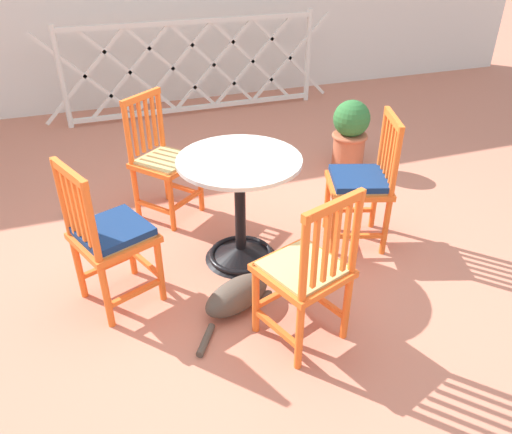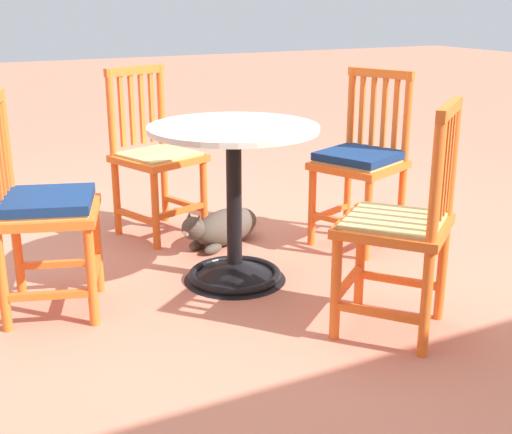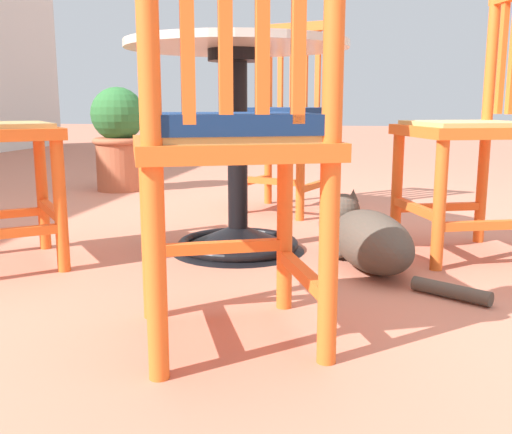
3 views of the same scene
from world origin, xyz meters
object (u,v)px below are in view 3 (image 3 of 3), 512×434
(orange_chair_by_planter, at_px, (285,119))
(terracotta_planter, at_px, (119,136))
(orange_chair_facing_out, at_px, (231,141))
(orange_chair_at_corner, at_px, (475,130))
(cafe_table, at_px, (238,172))
(tabby_cat, at_px, (367,238))

(orange_chair_by_planter, xyz_separation_m, terracotta_planter, (0.51, 1.08, -0.12))
(orange_chair_facing_out, xyz_separation_m, orange_chair_by_planter, (1.64, 0.10, 0.00))
(orange_chair_at_corner, bearing_deg, cafe_table, 96.58)
(cafe_table, distance_m, orange_chair_facing_out, 0.84)
(cafe_table, relative_size, orange_chair_by_planter, 0.83)
(orange_chair_facing_out, bearing_deg, cafe_table, 11.02)
(tabby_cat, bearing_deg, orange_chair_by_planter, 22.10)
(tabby_cat, relative_size, terracotta_planter, 1.00)
(orange_chair_facing_out, distance_m, orange_chair_at_corner, 1.11)
(orange_chair_at_corner, xyz_separation_m, terracotta_planter, (1.25, 1.82, -0.11))
(cafe_table, bearing_deg, terracotta_planter, 37.10)
(orange_chair_by_planter, relative_size, tabby_cat, 1.47)
(cafe_table, distance_m, tabby_cat, 0.51)
(orange_chair_at_corner, bearing_deg, tabby_cat, 123.49)
(orange_chair_at_corner, bearing_deg, terracotta_planter, 55.51)
(orange_chair_by_planter, bearing_deg, cafe_table, 175.88)
(orange_chair_at_corner, relative_size, orange_chair_by_planter, 1.00)
(orange_chair_facing_out, xyz_separation_m, terracotta_planter, (2.16, 1.18, -0.12))
(orange_chair_facing_out, height_order, tabby_cat, orange_chair_facing_out)
(terracotta_planter, bearing_deg, orange_chair_at_corner, -124.49)
(cafe_table, relative_size, terracotta_planter, 1.23)
(orange_chair_by_planter, bearing_deg, terracotta_planter, 64.60)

